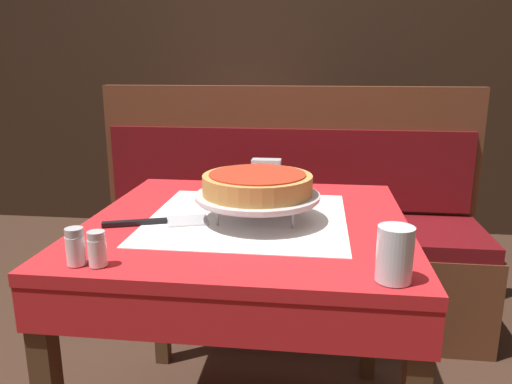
# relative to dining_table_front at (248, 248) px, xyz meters

# --- Properties ---
(dining_table_front) EXTENTS (0.86, 0.86, 0.73)m
(dining_table_front) POSITION_rel_dining_table_front_xyz_m (0.00, 0.00, 0.00)
(dining_table_front) COLOR red
(dining_table_front) RESTS_ON ground_plane
(dining_table_rear) EXTENTS (0.73, 0.73, 0.72)m
(dining_table_rear) POSITION_rel_dining_table_front_xyz_m (-0.30, 1.65, -0.03)
(dining_table_rear) COLOR red
(dining_table_rear) RESTS_ON ground_plane
(booth_bench) EXTENTS (1.73, 0.50, 1.04)m
(booth_bench) POSITION_rel_dining_table_front_xyz_m (0.04, 0.83, -0.33)
(booth_bench) COLOR brown
(booth_bench) RESTS_ON ground_plane
(back_wall_panel) EXTENTS (6.00, 0.04, 2.40)m
(back_wall_panel) POSITION_rel_dining_table_front_xyz_m (0.00, 2.15, 0.56)
(back_wall_panel) COLOR black
(back_wall_panel) RESTS_ON ground_plane
(pizza_pan_stand) EXTENTS (0.33, 0.33, 0.07)m
(pizza_pan_stand) POSITION_rel_dining_table_front_xyz_m (0.03, -0.02, 0.15)
(pizza_pan_stand) COLOR #ADADB2
(pizza_pan_stand) RESTS_ON dining_table_front
(deep_dish_pizza) EXTENTS (0.29, 0.29, 0.06)m
(deep_dish_pizza) POSITION_rel_dining_table_front_xyz_m (0.03, -0.02, 0.19)
(deep_dish_pizza) COLOR #C68E47
(deep_dish_pizza) RESTS_ON pizza_pan_stand
(pizza_server) EXTENTS (0.28, 0.14, 0.01)m
(pizza_server) POSITION_rel_dining_table_front_xyz_m (-0.22, -0.08, 0.09)
(pizza_server) COLOR #BCBCC1
(pizza_server) RESTS_ON dining_table_front
(water_glass_near) EXTENTS (0.07, 0.07, 0.11)m
(water_glass_near) POSITION_rel_dining_table_front_xyz_m (0.34, -0.37, 0.14)
(water_glass_near) COLOR silver
(water_glass_near) RESTS_ON dining_table_front
(salt_shaker) EXTENTS (0.04, 0.04, 0.08)m
(salt_shaker) POSITION_rel_dining_table_front_xyz_m (-0.31, -0.37, 0.13)
(salt_shaker) COLOR silver
(salt_shaker) RESTS_ON dining_table_front
(pepper_shaker) EXTENTS (0.04, 0.04, 0.07)m
(pepper_shaker) POSITION_rel_dining_table_front_xyz_m (-0.26, -0.37, 0.13)
(pepper_shaker) COLOR silver
(pepper_shaker) RESTS_ON dining_table_front
(napkin_holder) EXTENTS (0.10, 0.05, 0.09)m
(napkin_holder) POSITION_rel_dining_table_front_xyz_m (0.01, 0.38, 0.13)
(napkin_holder) COLOR #B2B2B7
(napkin_holder) RESTS_ON dining_table_front
(condiment_caddy) EXTENTS (0.11, 0.11, 0.16)m
(condiment_caddy) POSITION_rel_dining_table_front_xyz_m (-0.34, 1.72, 0.12)
(condiment_caddy) COLOR black
(condiment_caddy) RESTS_ON dining_table_rear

